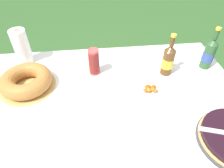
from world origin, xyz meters
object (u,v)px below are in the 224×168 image
object	(u,v)px
cup_stack	(94,62)
paper_towel_roll	(22,47)
cider_bottle_green	(209,53)
cider_bottle_amber	(168,60)
bundt_cake	(26,81)
snack_plate_left	(149,91)

from	to	relation	value
cup_stack	paper_towel_roll	size ratio (longest dim) A/B	0.74
cider_bottle_green	cider_bottle_amber	distance (m)	0.31
cider_bottle_green	bundt_cake	bearing A→B (deg)	-176.02
bundt_cake	paper_towel_roll	world-z (taller)	paper_towel_roll
cider_bottle_amber	snack_plate_left	bearing A→B (deg)	-131.39
cup_stack	cider_bottle_amber	xyz separation A→B (m)	(0.49, -0.05, 0.02)
cider_bottle_amber	paper_towel_roll	xyz separation A→B (m)	(-1.00, 0.25, 0.02)
snack_plate_left	cider_bottle_amber	bearing A→B (deg)	48.61
cider_bottle_amber	paper_towel_roll	world-z (taller)	cider_bottle_amber
cup_stack	cider_bottle_green	world-z (taller)	cider_bottle_green
cider_bottle_green	cup_stack	bearing A→B (deg)	179.06
cup_stack	snack_plate_left	world-z (taller)	cup_stack
bundt_cake	cup_stack	bearing A→B (deg)	12.81
cider_bottle_amber	snack_plate_left	distance (m)	0.26
snack_plate_left	paper_towel_roll	size ratio (longest dim) A/B	0.88
bundt_cake	snack_plate_left	bearing A→B (deg)	-10.28
bundt_cake	cider_bottle_amber	xyz separation A→B (m)	(0.93, 0.05, 0.06)
cup_stack	cider_bottle_green	xyz separation A→B (m)	(0.80, -0.01, 0.02)
cider_bottle_amber	paper_towel_roll	size ratio (longest dim) A/B	1.17
snack_plate_left	bundt_cake	bearing A→B (deg)	169.72
snack_plate_left	paper_towel_roll	world-z (taller)	paper_towel_roll
bundt_cake	paper_towel_roll	distance (m)	0.31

